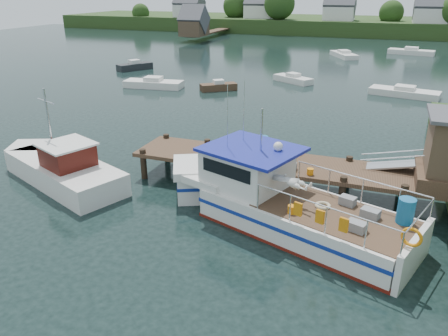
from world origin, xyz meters
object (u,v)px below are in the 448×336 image
(dock, at_px, (396,159))
(moored_b, at_px, (293,79))
(moored_d, at_px, (344,55))
(moored_a, at_px, (154,84))
(work_boat, at_px, (60,167))
(moored_c, at_px, (404,92))
(moored_rowboat, at_px, (218,86))
(moored_e, at_px, (135,66))
(moored_far, at_px, (411,52))
(lobster_boat, at_px, (275,199))

(dock, distance_m, moored_b, 27.72)
(moored_d, bearing_deg, dock, -79.76)
(moored_a, bearing_deg, work_boat, -60.43)
(work_boat, relative_size, moored_c, 1.39)
(dock, xyz_separation_m, moored_b, (-9.92, 25.82, -1.88))
(moored_c, bearing_deg, moored_b, -172.10)
(work_boat, relative_size, moored_b, 1.93)
(moored_rowboat, distance_m, moored_c, 17.16)
(moored_rowboat, bearing_deg, moored_a, -178.49)
(moored_b, distance_m, moored_d, 20.13)
(moored_a, relative_size, moored_b, 1.32)
(moored_d, height_order, moored_e, moored_e)
(moored_rowboat, bearing_deg, moored_far, 53.09)
(work_boat, distance_m, moored_c, 31.16)
(moored_rowboat, height_order, moored_d, moored_rowboat)
(moored_d, bearing_deg, lobster_boat, -85.60)
(moored_c, relative_size, moored_e, 1.44)
(moored_d, bearing_deg, moored_c, -69.26)
(lobster_boat, distance_m, moored_a, 28.25)
(moored_e, bearing_deg, work_boat, -44.78)
(work_boat, height_order, moored_e, work_boat)
(moored_far, relative_size, moored_c, 1.05)
(dock, xyz_separation_m, lobster_boat, (-4.55, -3.38, -1.21))
(moored_a, xyz_separation_m, moored_e, (-7.05, 8.17, 0.04))
(moored_far, height_order, moored_d, moored_far)
(moored_far, distance_m, moored_a, 41.44)
(moored_rowboat, xyz_separation_m, moored_e, (-13.53, 7.11, 0.06))
(moored_far, height_order, moored_c, moored_far)
(moored_rowboat, relative_size, moored_d, 0.57)
(dock, bearing_deg, moored_c, 87.78)
(moored_b, relative_size, moored_e, 1.04)
(lobster_boat, relative_size, moored_a, 1.95)
(moored_rowboat, height_order, moored_c, moored_rowboat)
(dock, relative_size, moored_far, 2.50)
(dock, bearing_deg, moored_rowboat, 129.01)
(work_boat, distance_m, moored_rowboat, 22.65)
(lobster_boat, height_order, moored_far, lobster_boat)
(moored_b, xyz_separation_m, moored_d, (3.06, 19.89, 0.01))
(work_boat, relative_size, moored_far, 1.32)
(moored_b, bearing_deg, work_boat, -105.17)
(moored_e, bearing_deg, moored_rowboat, -6.99)
(lobster_boat, height_order, moored_rowboat, lobster_boat)
(work_boat, distance_m, moored_e, 32.70)
(lobster_boat, xyz_separation_m, moored_rowboat, (-11.33, 22.98, -0.66))
(dock, height_order, moored_d, dock)
(work_boat, distance_m, moored_b, 29.47)
(moored_c, xyz_separation_m, moored_d, (-7.76, 22.49, 0.02))
(moored_a, distance_m, moored_d, 31.27)
(work_boat, xyz_separation_m, moored_c, (16.75, 26.27, -0.40))
(work_boat, xyz_separation_m, moored_e, (-13.56, 29.76, -0.32))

